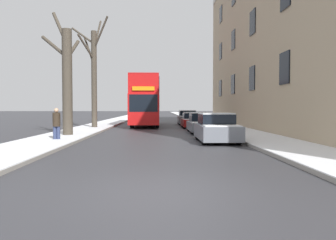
% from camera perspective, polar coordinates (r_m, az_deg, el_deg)
% --- Properties ---
extents(ground_plane, '(320.00, 320.00, 0.00)m').
position_cam_1_polar(ground_plane, '(7.03, -1.63, -12.24)').
color(ground_plane, '#38383D').
extents(sidewalk_left, '(2.98, 130.00, 0.16)m').
position_cam_1_polar(sidewalk_left, '(60.09, -6.85, 0.56)').
color(sidewalk_left, gray).
rests_on(sidewalk_left, ground).
extents(sidewalk_right, '(2.98, 130.00, 0.16)m').
position_cam_1_polar(sidewalk_right, '(60.08, 3.70, 0.57)').
color(sidewalk_right, gray).
rests_on(sidewalk_right, ground).
extents(terrace_facade_right, '(9.10, 36.05, 15.58)m').
position_cam_1_polar(terrace_facade_right, '(27.67, 23.86, 14.60)').
color(terrace_facade_right, tan).
rests_on(terrace_facade_right, ground).
extents(bare_tree_left_0, '(2.45, 2.21, 7.80)m').
position_cam_1_polar(bare_tree_left_0, '(20.28, -17.27, 7.04)').
color(bare_tree_left_0, '#423A30').
rests_on(bare_tree_left_0, ground).
extents(bare_tree_left_1, '(3.48, 3.11, 9.11)m').
position_cam_1_polar(bare_tree_left_1, '(27.57, -12.82, 7.95)').
color(bare_tree_left_1, '#423A30').
rests_on(bare_tree_left_1, ground).
extents(double_decker_bus, '(2.55, 11.19, 4.55)m').
position_cam_1_polar(double_decker_bus, '(31.69, -3.82, 3.64)').
color(double_decker_bus, red).
rests_on(double_decker_bus, ground).
extents(parked_car_0, '(1.89, 4.06, 1.48)m').
position_cam_1_polar(parked_car_0, '(16.87, 8.43, -1.48)').
color(parked_car_0, slate).
rests_on(parked_car_0, ground).
extents(parked_car_1, '(1.72, 4.22, 1.43)m').
position_cam_1_polar(parked_car_1, '(22.88, 5.79, -0.59)').
color(parked_car_1, slate).
rests_on(parked_car_1, ground).
extents(parked_car_2, '(1.89, 4.08, 1.33)m').
position_cam_1_polar(parked_car_2, '(28.48, 4.34, -0.11)').
color(parked_car_2, maroon).
rests_on(parked_car_2, ground).
extents(parked_car_3, '(1.89, 4.03, 1.47)m').
position_cam_1_polar(parked_car_3, '(33.98, 3.38, 0.36)').
color(parked_car_3, slate).
rests_on(parked_car_3, ground).
extents(pedestrian_left_sidewalk, '(0.38, 0.38, 1.73)m').
position_cam_1_polar(pedestrian_left_sidewalk, '(17.43, -18.84, -0.58)').
color(pedestrian_left_sidewalk, navy).
rests_on(pedestrian_left_sidewalk, ground).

